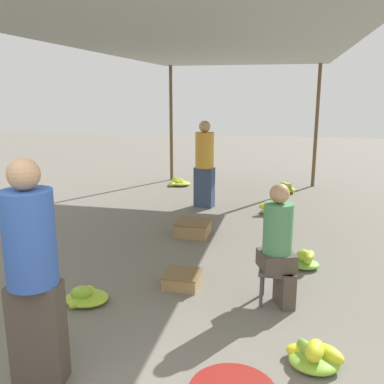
{
  "coord_description": "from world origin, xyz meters",
  "views": [
    {
      "loc": [
        1.13,
        -1.64,
        2.17
      ],
      "look_at": [
        0.0,
        3.33,
        0.97
      ],
      "focal_mm": 40.0,
      "sensor_mm": 36.0,
      "label": 1
    }
  ],
  "objects_px": {
    "banana_pile_left_1": "(84,296)",
    "crate_mid": "(193,228)",
    "banana_pile_right_1": "(274,210)",
    "vendor_foreground": "(33,272)",
    "banana_pile_right_2": "(306,259)",
    "crate_near": "(182,279)",
    "shopper_walking_mid": "(204,163)",
    "banana_pile_right_3": "(285,188)",
    "stool": "(276,275)",
    "banana_pile_right_0": "(314,356)",
    "banana_pile_left_0": "(179,182)",
    "vendor_seated": "(279,243)"
  },
  "relations": [
    {
      "from": "banana_pile_left_1",
      "to": "crate_mid",
      "type": "xyz_separation_m",
      "value": [
        0.64,
        2.38,
        0.04
      ]
    },
    {
      "from": "banana_pile_right_1",
      "to": "vendor_foreground",
      "type": "bearing_deg",
      "value": -107.11
    },
    {
      "from": "crate_mid",
      "to": "banana_pile_right_2",
      "type": "bearing_deg",
      "value": -28.94
    },
    {
      "from": "banana_pile_right_1",
      "to": "banana_pile_right_2",
      "type": "distance_m",
      "value": 2.44
    },
    {
      "from": "banana_pile_right_2",
      "to": "crate_near",
      "type": "height_order",
      "value": "banana_pile_right_2"
    },
    {
      "from": "banana_pile_left_1",
      "to": "shopper_walking_mid",
      "type": "height_order",
      "value": "shopper_walking_mid"
    },
    {
      "from": "crate_near",
      "to": "banana_pile_right_3",
      "type": "bearing_deg",
      "value": 77.88
    },
    {
      "from": "shopper_walking_mid",
      "to": "banana_pile_right_3",
      "type": "bearing_deg",
      "value": 46.05
    },
    {
      "from": "stool",
      "to": "shopper_walking_mid",
      "type": "bearing_deg",
      "value": 112.24
    },
    {
      "from": "banana_pile_left_1",
      "to": "shopper_walking_mid",
      "type": "xyz_separation_m",
      "value": [
        0.48,
        4.07,
        0.78
      ]
    },
    {
      "from": "shopper_walking_mid",
      "to": "banana_pile_right_0",
      "type": "bearing_deg",
      "value": -68.46
    },
    {
      "from": "banana_pile_left_1",
      "to": "banana_pile_right_2",
      "type": "distance_m",
      "value": 2.73
    },
    {
      "from": "banana_pile_left_0",
      "to": "banana_pile_right_3",
      "type": "height_order",
      "value": "banana_pile_right_3"
    },
    {
      "from": "vendor_seated",
      "to": "banana_pile_right_1",
      "type": "bearing_deg",
      "value": 92.61
    },
    {
      "from": "crate_near",
      "to": "crate_mid",
      "type": "xyz_separation_m",
      "value": [
        -0.27,
        1.77,
        0.03
      ]
    },
    {
      "from": "banana_pile_right_0",
      "to": "banana_pile_right_2",
      "type": "relative_size",
      "value": 1.33
    },
    {
      "from": "banana_pile_right_1",
      "to": "crate_near",
      "type": "relative_size",
      "value": 1.75
    },
    {
      "from": "banana_pile_left_1",
      "to": "banana_pile_right_2",
      "type": "xyz_separation_m",
      "value": [
        2.3,
        1.46,
        0.04
      ]
    },
    {
      "from": "vendor_foreground",
      "to": "banana_pile_left_1",
      "type": "height_order",
      "value": "vendor_foreground"
    },
    {
      "from": "banana_pile_right_0",
      "to": "banana_pile_right_2",
      "type": "distance_m",
      "value": 2.03
    },
    {
      "from": "stool",
      "to": "vendor_seated",
      "type": "bearing_deg",
      "value": -21.68
    },
    {
      "from": "crate_near",
      "to": "vendor_foreground",
      "type": "bearing_deg",
      "value": -109.49
    },
    {
      "from": "vendor_seated",
      "to": "crate_mid",
      "type": "bearing_deg",
      "value": 124.62
    },
    {
      "from": "banana_pile_left_0",
      "to": "banana_pile_left_1",
      "type": "bearing_deg",
      "value": -85.17
    },
    {
      "from": "banana_pile_right_1",
      "to": "shopper_walking_mid",
      "type": "distance_m",
      "value": 1.57
    },
    {
      "from": "vendor_seated",
      "to": "vendor_foreground",
      "type": "bearing_deg",
      "value": -135.75
    },
    {
      "from": "crate_near",
      "to": "banana_pile_right_2",
      "type": "bearing_deg",
      "value": 31.29
    },
    {
      "from": "vendor_seated",
      "to": "banana_pile_right_3",
      "type": "xyz_separation_m",
      "value": [
        0.01,
        5.18,
        -0.57
      ]
    },
    {
      "from": "banana_pile_left_0",
      "to": "crate_near",
      "type": "relative_size",
      "value": 1.26
    },
    {
      "from": "banana_pile_right_0",
      "to": "banana_pile_right_3",
      "type": "bearing_deg",
      "value": 93.0
    },
    {
      "from": "banana_pile_left_0",
      "to": "banana_pile_right_3",
      "type": "xyz_separation_m",
      "value": [
        2.47,
        -0.2,
        0.02
      ]
    },
    {
      "from": "stool",
      "to": "banana_pile_right_1",
      "type": "height_order",
      "value": "stool"
    },
    {
      "from": "banana_pile_right_1",
      "to": "banana_pile_right_2",
      "type": "bearing_deg",
      "value": -78.56
    },
    {
      "from": "banana_pile_right_3",
      "to": "crate_mid",
      "type": "bearing_deg",
      "value": -112.47
    },
    {
      "from": "banana_pile_right_1",
      "to": "crate_near",
      "type": "bearing_deg",
      "value": -105.72
    },
    {
      "from": "banana_pile_left_1",
      "to": "banana_pile_right_0",
      "type": "distance_m",
      "value": 2.37
    },
    {
      "from": "stool",
      "to": "crate_mid",
      "type": "relative_size",
      "value": 0.75
    },
    {
      "from": "banana_pile_left_1",
      "to": "crate_mid",
      "type": "relative_size",
      "value": 0.91
    },
    {
      "from": "banana_pile_left_0",
      "to": "banana_pile_right_1",
      "type": "xyz_separation_m",
      "value": [
        2.31,
        -1.97,
        0.01
      ]
    },
    {
      "from": "banana_pile_right_3",
      "to": "shopper_walking_mid",
      "type": "bearing_deg",
      "value": -133.95
    },
    {
      "from": "banana_pile_right_0",
      "to": "banana_pile_right_3",
      "type": "relative_size",
      "value": 1.02
    },
    {
      "from": "stool",
      "to": "banana_pile_right_2",
      "type": "height_order",
      "value": "stool"
    },
    {
      "from": "banana_pile_left_0",
      "to": "banana_pile_left_1",
      "type": "xyz_separation_m",
      "value": [
        0.49,
        -5.83,
        0.0
      ]
    },
    {
      "from": "banana_pile_left_0",
      "to": "crate_near",
      "type": "bearing_deg",
      "value": -74.99
    },
    {
      "from": "stool",
      "to": "crate_near",
      "type": "relative_size",
      "value": 0.94
    },
    {
      "from": "vendor_seated",
      "to": "banana_pile_right_1",
      "type": "relative_size",
      "value": 1.81
    },
    {
      "from": "vendor_foreground",
      "to": "vendor_seated",
      "type": "bearing_deg",
      "value": 44.25
    },
    {
      "from": "banana_pile_left_0",
      "to": "banana_pile_right_1",
      "type": "bearing_deg",
      "value": -40.54
    },
    {
      "from": "vendor_foreground",
      "to": "shopper_walking_mid",
      "type": "distance_m",
      "value": 5.29
    },
    {
      "from": "banana_pile_right_0",
      "to": "shopper_walking_mid",
      "type": "relative_size",
      "value": 0.31
    }
  ]
}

